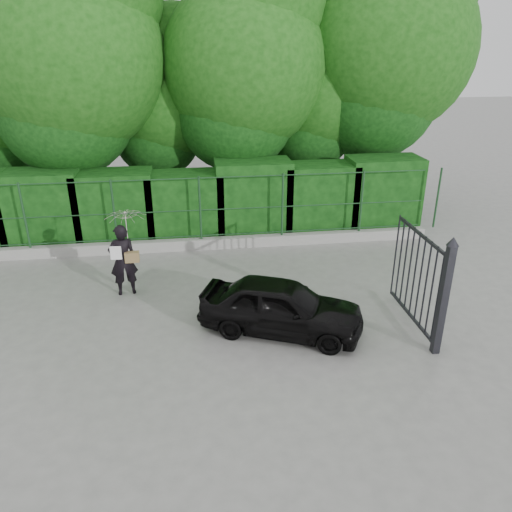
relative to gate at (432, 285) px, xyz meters
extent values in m
plane|color=gray|center=(-4.60, 0.72, -1.19)|extent=(80.00, 80.00, 0.00)
cube|color=#9E9E99|center=(-4.60, 5.22, -1.04)|extent=(14.00, 0.25, 0.30)
cylinder|color=#1A4020|center=(-8.80, 5.22, 0.01)|extent=(0.06, 0.06, 1.80)
cylinder|color=#1A4020|center=(-6.50, 5.22, 0.01)|extent=(0.06, 0.06, 1.80)
cylinder|color=#1A4020|center=(-4.20, 5.22, 0.01)|extent=(0.06, 0.06, 1.80)
cylinder|color=#1A4020|center=(-1.90, 5.22, 0.01)|extent=(0.06, 0.06, 1.80)
cylinder|color=#1A4020|center=(0.40, 5.22, 0.01)|extent=(0.06, 0.06, 1.80)
cylinder|color=#1A4020|center=(2.70, 5.22, 0.01)|extent=(0.06, 0.06, 1.80)
cylinder|color=#1A4020|center=(-4.60, 5.22, -0.79)|extent=(13.60, 0.03, 0.03)
cylinder|color=#1A4020|center=(-4.60, 5.22, -0.04)|extent=(13.60, 0.03, 0.03)
cylinder|color=#1A4020|center=(-4.60, 5.22, 0.86)|extent=(13.60, 0.03, 0.03)
cube|color=black|center=(-8.60, 6.22, -0.11)|extent=(2.20, 1.20, 2.15)
cube|color=black|center=(-6.60, 6.22, -0.16)|extent=(2.20, 1.20, 2.06)
cube|color=black|center=(-4.60, 6.22, -0.21)|extent=(2.20, 1.20, 1.96)
cube|color=black|center=(-2.60, 6.22, -0.06)|extent=(2.20, 1.20, 2.25)
cube|color=black|center=(-0.60, 6.22, -0.15)|extent=(2.20, 1.20, 2.08)
cube|color=black|center=(1.40, 6.22, -0.08)|extent=(2.20, 1.20, 2.22)
cylinder|color=black|center=(-10.10, 8.72, 0.69)|extent=(0.36, 0.36, 3.75)
cylinder|color=black|center=(-7.60, 7.92, 1.06)|extent=(0.36, 0.36, 4.50)
sphere|color=#14470F|center=(-7.60, 7.92, 3.76)|extent=(5.40, 5.40, 5.40)
cylinder|color=black|center=(-5.10, 9.22, 0.44)|extent=(0.36, 0.36, 3.25)
sphere|color=#14470F|center=(-5.10, 9.22, 2.39)|extent=(3.90, 3.90, 3.90)
cylinder|color=black|center=(-2.60, 8.22, 0.94)|extent=(0.36, 0.36, 4.25)
sphere|color=#14470F|center=(-2.60, 8.22, 3.49)|extent=(5.10, 5.10, 5.10)
cylinder|color=black|center=(-0.10, 8.92, 0.56)|extent=(0.36, 0.36, 3.50)
sphere|color=#14470F|center=(-0.10, 8.92, 2.66)|extent=(4.20, 4.20, 4.20)
cylinder|color=black|center=(1.90, 8.52, 1.19)|extent=(0.36, 0.36, 4.75)
sphere|color=#14470F|center=(1.90, 8.52, 4.04)|extent=(5.70, 5.70, 5.70)
cube|color=black|center=(0.00, -0.48, -0.09)|extent=(0.14, 0.14, 2.20)
cone|color=black|center=(0.00, -0.48, 1.09)|extent=(0.22, 0.22, 0.16)
cube|color=black|center=(0.00, 0.67, -1.04)|extent=(0.05, 2.00, 0.06)
cube|color=black|center=(0.00, 0.67, 0.76)|extent=(0.05, 2.00, 0.06)
cylinder|color=black|center=(0.00, -0.28, -0.14)|extent=(0.04, 0.04, 1.90)
cylinder|color=black|center=(0.00, -0.03, -0.14)|extent=(0.04, 0.04, 1.90)
cylinder|color=black|center=(0.00, 0.22, -0.14)|extent=(0.04, 0.04, 1.90)
cylinder|color=black|center=(0.00, 0.47, -0.14)|extent=(0.04, 0.04, 1.90)
cylinder|color=black|center=(0.00, 0.72, -0.14)|extent=(0.04, 0.04, 1.90)
cylinder|color=black|center=(0.00, 0.97, -0.14)|extent=(0.04, 0.04, 1.90)
cylinder|color=black|center=(0.00, 1.22, -0.14)|extent=(0.04, 0.04, 1.90)
cylinder|color=black|center=(0.00, 1.47, -0.14)|extent=(0.04, 0.04, 1.90)
cylinder|color=black|center=(0.00, 1.72, -0.14)|extent=(0.04, 0.04, 1.90)
imported|color=black|center=(-6.05, 2.78, -0.34)|extent=(0.68, 0.51, 1.70)
imported|color=silver|center=(-5.90, 2.83, 0.41)|extent=(0.90, 0.92, 0.83)
cube|color=olive|center=(-5.83, 2.70, -0.24)|extent=(0.32, 0.15, 0.24)
cube|color=white|center=(-6.17, 2.66, -0.10)|extent=(0.25, 0.02, 0.32)
imported|color=black|center=(-2.76, 0.68, -0.63)|extent=(3.54, 2.50, 1.12)
camera|label=1|loc=(-4.47, -7.90, 4.32)|focal=35.00mm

